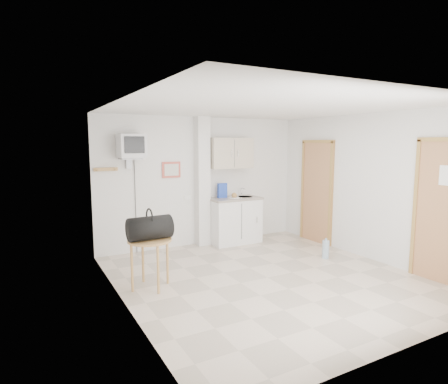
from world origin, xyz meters
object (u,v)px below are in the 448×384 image
crt_television (131,147)px  water_bottle (326,249)px  round_table (150,246)px  duffel_bag (150,228)px

crt_television → water_bottle: bearing=-30.8°
round_table → duffel_bag: 0.26m
round_table → duffel_bag: size_ratio=1.15×
crt_television → duffel_bag: crt_television is taller
round_table → crt_television: bearing=82.7°
round_table → duffel_bag: bearing=-95.0°
water_bottle → crt_television: bearing=149.2°
duffel_bag → water_bottle: (3.10, -0.14, -0.70)m
water_bottle → round_table: bearing=176.8°
crt_television → duffel_bag: size_ratio=3.59×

